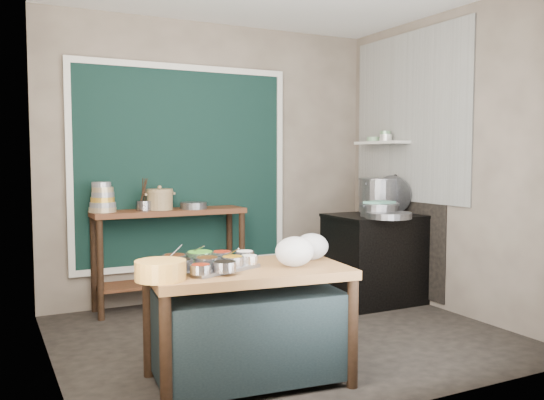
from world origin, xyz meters
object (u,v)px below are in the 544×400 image
prep_table (248,325)px  stove_block (376,260)px  ceramic_crock (160,200)px  stock_pot (379,195)px  condiment_tray (213,268)px  steamer (379,210)px  yellow_basin (160,270)px  saucepan (302,250)px  utensil_cup (144,206)px  back_counter (170,258)px

prep_table → stove_block: stove_block is taller
ceramic_crock → stock_pot: size_ratio=0.59×
condiment_tray → steamer: size_ratio=1.26×
yellow_basin → saucepan: 1.09m
yellow_basin → stock_pot: stock_pot is taller
condiment_tray → ceramic_crock: ceramic_crock is taller
utensil_cup → steamer: utensil_cup is taller
ceramic_crock → prep_table: bearing=-90.1°
ceramic_crock → yellow_basin: bearing=-105.8°
yellow_basin → ceramic_crock: ceramic_crock is taller
prep_table → back_counter: bearing=93.4°
utensil_cup → condiment_tray: bearing=-92.2°
condiment_tray → prep_table: bearing=-8.0°
stove_block → utensil_cup: size_ratio=5.76×
stove_block → saucepan: bearing=-142.3°
steamer → saucepan: bearing=-144.6°
back_counter → stove_block: bearing=-21.0°
prep_table → steamer: bearing=37.0°
yellow_basin → ceramic_crock: size_ratio=1.11×
saucepan → stove_block: bearing=16.9°
stove_block → stock_pot: bearing=48.7°
stove_block → steamer: (-0.10, -0.17, 0.52)m
yellow_basin → stove_block: bearing=28.7°
back_counter → stove_block: size_ratio=1.61×
condiment_tray → utensil_cup: utensil_cup is taller
stove_block → ceramic_crock: bearing=160.0°
saucepan → stock_pot: stock_pot is taller
stove_block → utensil_cup: utensil_cup is taller
prep_table → ceramic_crock: bearing=96.0°
back_counter → utensil_cup: (-0.25, -0.01, 0.52)m
saucepan → ceramic_crock: 1.98m
stove_block → yellow_basin: bearing=-151.3°
prep_table → utensil_cup: size_ratio=8.00×
back_counter → saucepan: (0.36, -1.92, 0.33)m
stove_block → yellow_basin: (-2.60, -1.43, 0.38)m
stove_block → ceramic_crock: 2.21m
utensil_cup → saucepan: bearing=-72.3°
prep_table → yellow_basin: yellow_basin is taller
condiment_tray → saucepan: bearing=6.5°
utensil_cup → steamer: (2.05, -0.88, -0.05)m
prep_table → condiment_tray: 0.45m
condiment_tray → yellow_basin: 0.41m
back_counter → condiment_tray: (-0.32, -2.00, 0.29)m
condiment_tray → yellow_basin: bearing=-157.3°
prep_table → utensil_cup: bearing=100.4°
prep_table → condiment_tray: size_ratio=2.53×
back_counter → ceramic_crock: 0.57m
saucepan → utensil_cup: 2.01m
back_counter → saucepan: back_counter is taller
stove_block → stock_pot: size_ratio=2.00×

